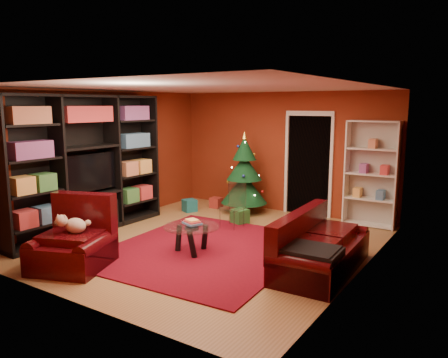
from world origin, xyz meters
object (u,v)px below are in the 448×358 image
Objects in this scene: gift_box_green at (240,216)px; armchair at (71,240)px; gift_box_teal at (190,205)px; dog at (76,226)px; christmas_tree at (244,173)px; gift_box_red at (216,203)px; coffee_table at (192,239)px; rug at (206,249)px; media_unit at (87,165)px; acrylic_chair at (232,208)px; sofa at (322,242)px; white_bookshelf at (371,174)px.

gift_box_green is 0.27× the size of armchair.
dog reaches higher than gift_box_teal.
christmas_tree is 4.23m from armchair.
coffee_table is at bearing -62.85° from gift_box_red.
rug is 2.09m from armchair.
rug is 3.85× the size of coffee_table.
media_unit is 4.21× the size of acrylic_chair.
sofa reaches higher than gift_box_red.
rug is 0.35m from coffee_table.
coffee_table is 1.59m from acrylic_chair.
armchair reaches higher than gift_box_green.
christmas_tree reaches higher than gift_box_teal.
white_bookshelf reaches higher than christmas_tree.
dog is at bearing -102.81° from gift_box_green.
gift_box_teal is at bearing 159.96° from acrylic_chair.
coffee_table is (0.66, -2.74, -0.63)m from christmas_tree.
media_unit is at bearing -135.49° from gift_box_green.
media_unit reaches higher than white_bookshelf.
coffee_table is at bearing -51.60° from gift_box_teal.
gift_box_teal is 0.30× the size of coffee_table.
white_bookshelf is (4.22, 3.25, -0.23)m from media_unit.
white_bookshelf reaches higher than gift_box_red.
media_unit reaches higher than christmas_tree.
dog is 1.76m from coffee_table.
armchair reaches higher than gift_box_teal.
christmas_tree is (1.65, 2.83, -0.39)m from media_unit.
acrylic_chair is at bearing -22.09° from gift_box_teal.
coffee_table reaches higher than gift_box_green.
dog is at bearing -84.56° from gift_box_red.
gift_box_teal is 1.46m from gift_box_green.
acrylic_chair is (1.48, -0.60, 0.25)m from gift_box_teal.
white_bookshelf reaches higher than sofa.
white_bookshelf is at bearing 36.80° from armchair.
gift_box_red is 3.47m from white_bookshelf.
dog is at bearing -102.95° from acrylic_chair.
christmas_tree is 6.68× the size of gift_box_teal.
coffee_table is at bearing 33.45° from armchair.
media_unit is at bearing -139.56° from acrylic_chair.
christmas_tree is 3.54m from sofa.
gift_box_teal is 0.93× the size of gift_box_green.
christmas_tree is at bearing 115.39° from gift_box_green.
coffee_table is (1.03, 1.38, -0.39)m from dog.
rug is 2.63m from gift_box_teal.
coffee_table is (-1.98, -0.43, -0.19)m from sofa.
sofa reaches higher than rug.
dog is (-0.75, -3.31, 0.48)m from gift_box_green.
gift_box_green is at bearing 56.74° from dog.
christmas_tree reaches higher than rug.
armchair is (0.66, -3.61, 0.28)m from gift_box_teal.
media_unit reaches higher than gift_box_red.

